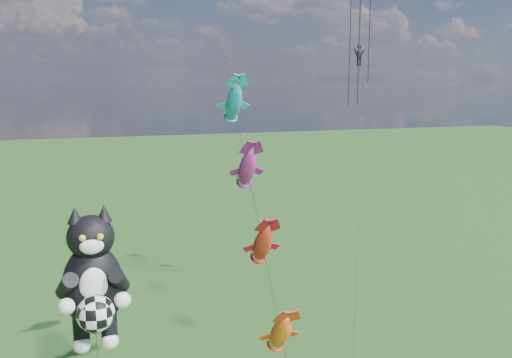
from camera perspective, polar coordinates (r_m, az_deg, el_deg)
name	(u,v)px	position (r m, az deg, el deg)	size (l,w,h in m)	color
cat_kite_rig	(93,280)	(24.78, -15.99, -9.66)	(2.85, 4.22, 11.97)	brown
fish_windsock_rig	(255,206)	(29.97, -0.13, -2.68)	(1.31, 15.96, 18.67)	brown
parafoil_rig	(359,46)	(46.24, 10.30, 12.92)	(9.00, 15.69, 24.37)	brown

